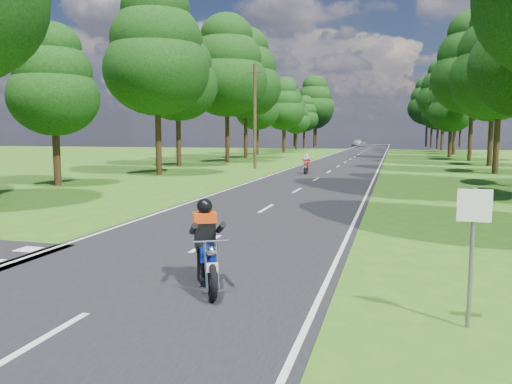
% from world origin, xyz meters
% --- Properties ---
extents(ground, '(160.00, 160.00, 0.00)m').
position_xyz_m(ground, '(0.00, 0.00, 0.00)').
color(ground, '#2B6016').
rests_on(ground, ground).
extents(main_road, '(7.00, 140.00, 0.02)m').
position_xyz_m(main_road, '(0.00, 50.00, 0.01)').
color(main_road, black).
rests_on(main_road, ground).
extents(road_markings, '(7.40, 140.00, 0.01)m').
position_xyz_m(road_markings, '(-0.14, 48.13, 0.02)').
color(road_markings, silver).
rests_on(road_markings, main_road).
extents(treeline, '(40.00, 115.35, 14.78)m').
position_xyz_m(treeline, '(1.43, 60.06, 8.25)').
color(treeline, black).
rests_on(treeline, ground).
extents(telegraph_pole, '(1.20, 0.26, 8.00)m').
position_xyz_m(telegraph_pole, '(-6.00, 28.00, 4.07)').
color(telegraph_pole, '#382616').
rests_on(telegraph_pole, ground).
extents(road_sign, '(0.45, 0.07, 2.00)m').
position_xyz_m(road_sign, '(5.50, -2.01, 1.34)').
color(road_sign, slate).
rests_on(road_sign, ground).
extents(rider_near_blue, '(1.42, 1.95, 1.56)m').
position_xyz_m(rider_near_blue, '(1.28, -1.25, 0.80)').
color(rider_near_blue, navy).
rests_on(rider_near_blue, main_road).
extents(rider_far_red, '(0.61, 1.64, 1.35)m').
position_xyz_m(rider_far_red, '(-1.26, 23.96, 0.69)').
color(rider_far_red, '#A0150C').
rests_on(rider_far_red, main_road).
extents(distant_car, '(2.96, 4.69, 1.49)m').
position_xyz_m(distant_car, '(-2.60, 94.25, 0.76)').
color(distant_car, silver).
rests_on(distant_car, main_road).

